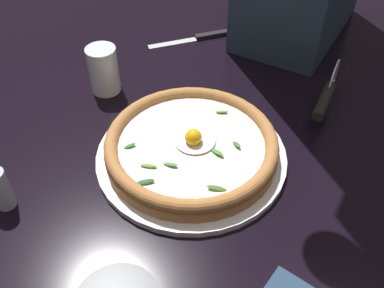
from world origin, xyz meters
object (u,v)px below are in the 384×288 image
table_knife (201,37)px  pepper_shaker (0,189)px  pizza_cutter (327,94)px  drinking_glass (104,73)px  pizza (192,144)px

table_knife → pepper_shaker: (-0.60, 0.14, 0.03)m
pizza_cutter → drinking_glass: (-0.08, 0.45, -0.00)m
pizza → table_knife: (0.40, 0.11, -0.03)m
pizza → pizza_cutter: 0.30m
pizza → table_knife: size_ratio=1.73×
pizza → pizza_cutter: bearing=-45.3°
table_knife → pizza: bearing=-164.3°
pepper_shaker → pizza_cutter: bearing=-48.5°
pizza_cutter → table_knife: 0.38m
table_knife → drinking_glass: size_ratio=1.76×
pepper_shaker → pizza: bearing=-51.5°
pizza → drinking_glass: drinking_glass is taller
pizza_cutter → table_knife: bearing=59.1°
pizza → pepper_shaker: bearing=128.5°
table_knife → pepper_shaker: bearing=167.0°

